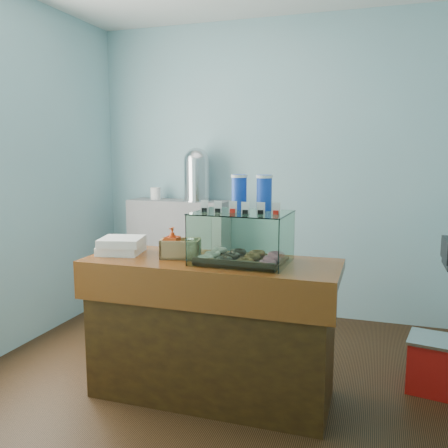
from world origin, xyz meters
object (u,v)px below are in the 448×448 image
(counter, at_px, (211,328))
(red_cooler, at_px, (440,365))
(coffee_urn, at_px, (197,173))
(display_case, at_px, (244,233))

(counter, bearing_deg, red_cooler, 19.67)
(counter, height_order, red_cooler, counter)
(counter, bearing_deg, coffee_urn, 114.12)
(red_cooler, bearing_deg, counter, -150.05)
(counter, distance_m, red_cooler, 1.53)
(red_cooler, bearing_deg, display_case, -148.40)
(red_cooler, bearing_deg, coffee_urn, 163.95)
(coffee_urn, xyz_separation_m, red_cooler, (2.12, -1.05, -1.19))
(coffee_urn, relative_size, red_cooler, 1.12)
(display_case, height_order, red_cooler, display_case)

